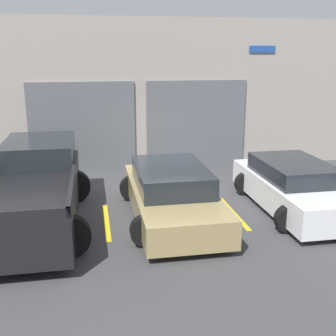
# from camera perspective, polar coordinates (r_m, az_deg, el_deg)

# --- Properties ---
(ground_plane) EXTENTS (28.00, 28.00, 0.00)m
(ground_plane) POSITION_cam_1_polar(r_m,az_deg,el_deg) (11.51, -0.83, -4.09)
(ground_plane) COLOR #3D3D3F
(shophouse_building) EXTENTS (14.16, 0.68, 4.93)m
(shophouse_building) POSITION_cam_1_polar(r_m,az_deg,el_deg) (14.17, -3.16, 9.66)
(shophouse_building) COLOR #9E9389
(shophouse_building) RESTS_ON ground
(pickup_truck) EXTENTS (2.43, 5.15, 1.74)m
(pickup_truck) POSITION_cam_1_polar(r_m,az_deg,el_deg) (10.07, -17.45, -2.69)
(pickup_truck) COLOR black
(pickup_truck) RESTS_ON ground
(sedan_white) EXTENTS (2.13, 4.23, 1.23)m
(sedan_white) POSITION_cam_1_polar(r_m,az_deg,el_deg) (11.01, 16.63, -2.45)
(sedan_white) COLOR white
(sedan_white) RESTS_ON ground
(sedan_side) EXTENTS (2.28, 4.57, 1.24)m
(sedan_side) POSITION_cam_1_polar(r_m,az_deg,el_deg) (10.02, 0.49, -3.50)
(sedan_side) COLOR #9E8956
(sedan_side) RESTS_ON ground
(parking_stripe_left) EXTENTS (0.12, 2.20, 0.01)m
(parking_stripe_left) POSITION_cam_1_polar(r_m,az_deg,el_deg) (10.04, -8.32, -7.22)
(parking_stripe_left) COLOR gold
(parking_stripe_left) RESTS_ON ground
(parking_stripe_centre) EXTENTS (0.12, 2.20, 0.01)m
(parking_stripe_centre) POSITION_cam_1_polar(r_m,az_deg,el_deg) (10.59, 8.86, -6.03)
(parking_stripe_centre) COLOR gold
(parking_stripe_centre) RESTS_ON ground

